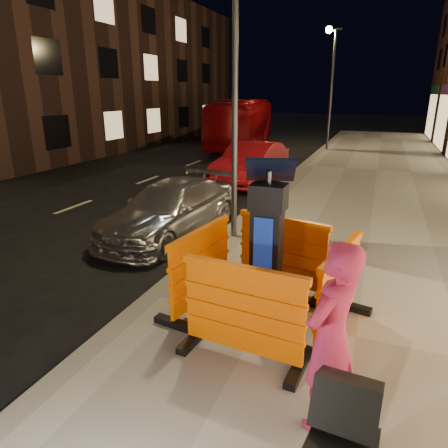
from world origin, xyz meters
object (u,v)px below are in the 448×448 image
at_px(barrier_bldgside, 338,291).
at_px(bus_doubledecker, 242,147).
at_px(barrier_back, 282,253).
at_px(car_red, 251,182).
at_px(barrier_kerbside, 201,268).
at_px(car_silver, 172,234).
at_px(man, 331,338).
at_px(parking_kiosk, 267,246).
at_px(barrier_front, 243,313).

relative_size(barrier_bldgside, bus_doubledecker, 0.15).
distance_m(barrier_back, car_red, 8.57).
distance_m(barrier_kerbside, car_silver, 3.66).
bearing_deg(man, barrier_bldgside, -152.48).
distance_m(parking_kiosk, car_silver, 4.37).
xyz_separation_m(parking_kiosk, car_silver, (-3.03, 2.91, -1.20)).
bearing_deg(car_silver, barrier_front, -46.26).
bearing_deg(car_silver, car_red, 95.48).
bearing_deg(barrier_kerbside, barrier_bldgside, -81.97).
distance_m(parking_kiosk, man, 1.89).
xyz_separation_m(parking_kiosk, barrier_front, (0.00, -0.95, -0.47)).
height_order(car_red, man, man).
xyz_separation_m(car_red, man, (4.04, -10.52, 1.06)).
bearing_deg(bus_doubledecker, barrier_back, -77.73).
bearing_deg(barrier_front, man, -26.69).
bearing_deg(barrier_kerbside, bus_doubledecker, 25.09).
bearing_deg(barrier_front, bus_doubledecker, 113.85).
xyz_separation_m(car_silver, bus_doubledecker, (-3.59, 15.57, 0.00)).
bearing_deg(parking_kiosk, car_silver, 146.16).
distance_m(car_red, bus_doubledecker, 10.21).
relative_size(barrier_bldgside, car_silver, 0.36).
relative_size(parking_kiosk, bus_doubledecker, 0.21).
height_order(barrier_front, barrier_bldgside, same).
bearing_deg(car_red, car_silver, -86.65).
relative_size(barrier_back, man, 0.83).
height_order(barrier_bldgside, man, man).
bearing_deg(bus_doubledecker, car_red, -77.73).
height_order(barrier_back, man, man).
bearing_deg(car_red, bus_doubledecker, 114.19).
relative_size(barrier_front, barrier_kerbside, 1.00).
distance_m(barrier_kerbside, car_red, 9.20).
bearing_deg(car_silver, barrier_back, -27.32).
bearing_deg(bus_doubledecker, barrier_kerbside, -81.36).
bearing_deg(barrier_back, barrier_kerbside, -121.97).
bearing_deg(car_silver, barrier_kerbside, -48.84).
xyz_separation_m(barrier_front, man, (1.03, -0.63, 0.32)).
xyz_separation_m(car_red, bus_doubledecker, (-3.61, 9.55, 0.00)).
bearing_deg(man, parking_kiosk, -122.30).
distance_m(parking_kiosk, barrier_back, 1.06).
bearing_deg(bus_doubledecker, barrier_bldgside, -76.14).
xyz_separation_m(barrier_bldgside, bus_doubledecker, (-7.58, 18.49, -0.74)).
height_order(barrier_front, barrier_back, same).
bearing_deg(barrier_front, car_silver, 133.14).
relative_size(parking_kiosk, barrier_back, 1.40).
xyz_separation_m(barrier_back, car_red, (-3.02, 7.98, -0.74)).
bearing_deg(barrier_front, barrier_bldgside, 50.03).
bearing_deg(barrier_bldgside, car_red, 35.96).
bearing_deg(man, barrier_back, -133.18).
bearing_deg(barrier_back, parking_kiosk, -76.97).
bearing_deg(barrier_kerbside, car_red, 21.05).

